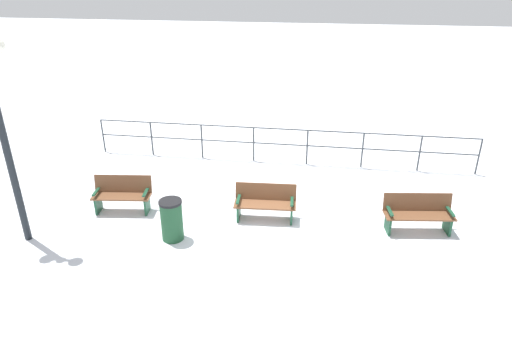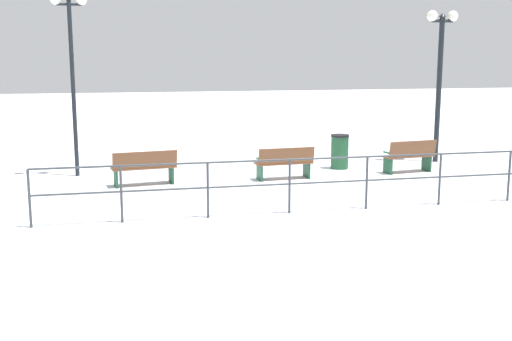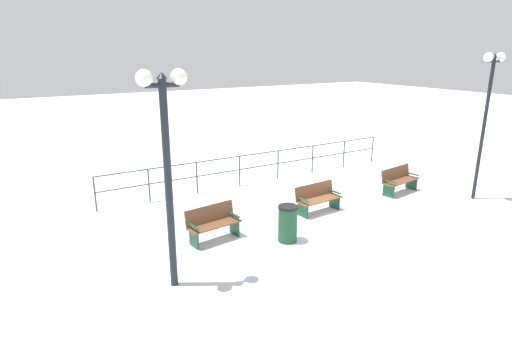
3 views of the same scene
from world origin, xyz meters
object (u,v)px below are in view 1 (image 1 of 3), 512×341
bench_third (418,213)px  trash_bin (172,220)px  bench_nearest (122,194)px  bench_second (265,202)px

bench_third → trash_bin: (1.19, -5.49, 0.03)m
bench_nearest → trash_bin: (1.04, 1.62, 0.02)m
bench_third → trash_bin: trash_bin is taller
bench_nearest → bench_third: size_ratio=0.91×
bench_nearest → bench_third: (-0.15, 7.11, -0.01)m
trash_bin → bench_second: bearing=121.8°
bench_nearest → bench_third: bench_nearest is taller
bench_nearest → trash_bin: trash_bin is taller
bench_second → bench_third: 3.55m
bench_third → trash_bin: 5.62m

